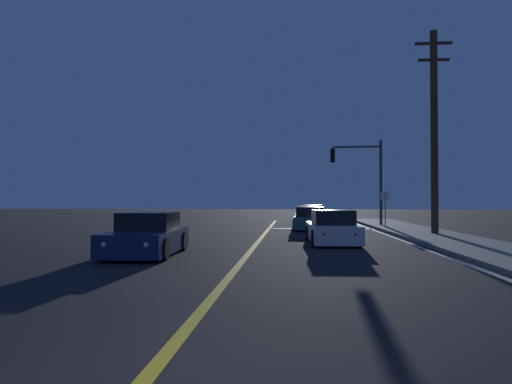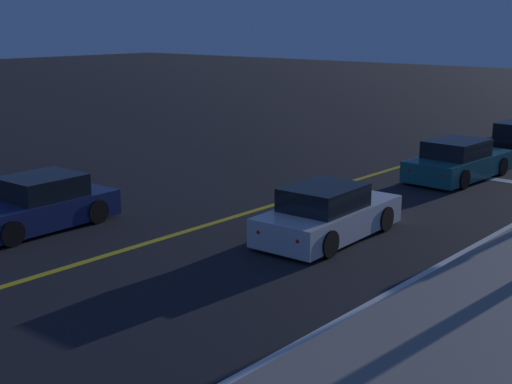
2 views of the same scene
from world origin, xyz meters
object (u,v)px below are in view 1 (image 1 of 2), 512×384
object	(u,v)px
car_distant_tail_white	(332,229)
car_following_oncoming_teal	(310,220)
utility_pole_right	(434,130)
car_side_waiting_black	(308,216)
car_lead_oncoming_navy	(147,236)
street_sign_corner	(385,204)
car_far_approaching_red	(312,214)
traffic_signal_near_right	(362,170)

from	to	relation	value
car_distant_tail_white	car_following_oncoming_teal	world-z (taller)	same
car_distant_tail_white	utility_pole_right	bearing A→B (deg)	34.87
car_side_waiting_black	utility_pole_right	world-z (taller)	utility_pole_right
car_lead_oncoming_navy	utility_pole_right	xyz separation A→B (m)	(11.39, 8.18, 4.52)
car_following_oncoming_teal	street_sign_corner	bearing A→B (deg)	4.11
car_far_approaching_red	street_sign_corner	world-z (taller)	street_sign_corner
traffic_signal_near_right	car_side_waiting_black	bearing A→B (deg)	-37.95
street_sign_corner	car_lead_oncoming_navy	bearing A→B (deg)	-128.09
car_side_waiting_black	car_far_approaching_red	xyz separation A→B (m)	(0.60, 6.04, 0.00)
car_following_oncoming_teal	traffic_signal_near_right	world-z (taller)	traffic_signal_near_right
car_lead_oncoming_navy	car_side_waiting_black	bearing A→B (deg)	-109.32
car_far_approaching_red	traffic_signal_near_right	xyz separation A→B (m)	(2.84, -8.72, 3.11)
car_side_waiting_black	car_far_approaching_red	world-z (taller)	same
car_side_waiting_black	car_following_oncoming_teal	size ratio (longest dim) A/B	0.93
car_distant_tail_white	car_far_approaching_red	bearing A→B (deg)	87.19
traffic_signal_near_right	street_sign_corner	distance (m)	3.66
car_far_approaching_red	traffic_signal_near_right	size ratio (longest dim) A/B	0.84
car_lead_oncoming_navy	car_far_approaching_red	size ratio (longest dim) A/B	0.90
car_distant_tail_white	car_side_waiting_black	xyz separation A→B (m)	(-0.50, 14.04, -0.00)
car_side_waiting_black	car_distant_tail_white	bearing A→B (deg)	-86.23
car_following_oncoming_teal	utility_pole_right	bearing A→B (deg)	-35.34
utility_pole_right	car_following_oncoming_teal	bearing A→B (deg)	142.45
street_sign_corner	car_far_approaching_red	bearing A→B (deg)	107.87
car_far_approaching_red	utility_pole_right	distance (m)	17.48
car_following_oncoming_teal	utility_pole_right	xyz separation A→B (m)	(5.76, -4.43, 4.51)
car_distant_tail_white	car_following_oncoming_teal	distance (m)	8.43
car_lead_oncoming_navy	car_far_approaching_red	world-z (taller)	same
car_following_oncoming_teal	car_side_waiting_black	bearing A→B (deg)	91.73
traffic_signal_near_right	car_following_oncoming_teal	bearing A→B (deg)	40.16
car_following_oncoming_teal	car_far_approaching_red	world-z (taller)	same
car_lead_oncoming_navy	car_side_waiting_black	distance (m)	19.10
car_far_approaching_red	street_sign_corner	xyz separation A→B (m)	(3.71, -11.52, 0.93)
car_lead_oncoming_navy	utility_pole_right	size ratio (longest dim) A/B	0.42
car_far_approaching_red	traffic_signal_near_right	world-z (taller)	traffic_signal_near_right
car_far_approaching_red	utility_pole_right	bearing A→B (deg)	-75.01
car_side_waiting_black	street_sign_corner	distance (m)	7.04
car_lead_oncoming_navy	street_sign_corner	distance (m)	16.23
car_lead_oncoming_navy	utility_pole_right	world-z (taller)	utility_pole_right
car_side_waiting_black	car_following_oncoming_teal	distance (m)	5.63
car_following_oncoming_teal	car_far_approaching_red	xyz separation A→B (m)	(0.65, 11.67, -0.00)
car_far_approaching_red	street_sign_corner	size ratio (longest dim) A/B	2.09
traffic_signal_near_right	utility_pole_right	world-z (taller)	utility_pole_right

